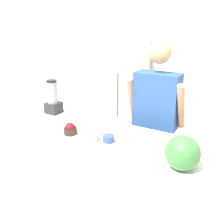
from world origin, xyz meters
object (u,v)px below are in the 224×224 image
watermelon (182,153)px  blender (53,99)px  refrigerator (114,98)px  person (155,122)px  bowl_cream (89,135)px  bowl_cherries (70,129)px  bowl_small_blue (108,139)px

watermelon → blender: 1.59m
refrigerator → person: person is taller
watermelon → bowl_cream: bearing=175.6°
person → bowl_cherries: (-0.53, -0.75, 0.09)m
bowl_cherries → bowl_cream: (0.22, -0.02, -0.00)m
bowl_cream → bowl_cherries: bearing=174.7°
watermelon → bowl_cream: size_ratio=1.50×
person → bowl_small_blue: bearing=-102.4°
blender → refrigerator: bearing=80.7°
bowl_cherries → bowl_cream: size_ratio=0.75×
bowl_cherries → bowl_small_blue: bowl_cherries is taller
bowl_small_blue → person: bearing=77.6°
person → watermelon: size_ratio=7.10×
person → bowl_cherries: size_ratio=14.23×
refrigerator → blender: bearing=-99.3°
refrigerator → bowl_cream: bearing=-68.8°
person → bowl_small_blue: size_ratio=17.60×
refrigerator → watermelon: 2.03m
bowl_cream → bowl_small_blue: (0.16, 0.06, -0.01)m
refrigerator → bowl_cherries: size_ratio=13.85×
bowl_cherries → refrigerator: bearing=103.4°
bowl_cream → watermelon: bearing=-4.4°
refrigerator → person: size_ratio=0.97×
refrigerator → blender: size_ratio=4.48×
refrigerator → person: (0.87, -0.65, 0.04)m
bowl_cherries → bowl_small_blue: 0.38m
bowl_cream → blender: bearing=153.2°
bowl_cherries → blender: (-0.51, 0.35, 0.12)m
person → blender: (-1.04, -0.41, 0.21)m
refrigerator → bowl_cherries: bearing=-76.6°
refrigerator → bowl_cherries: refrigerator is taller
watermelon → person: bearing=120.4°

